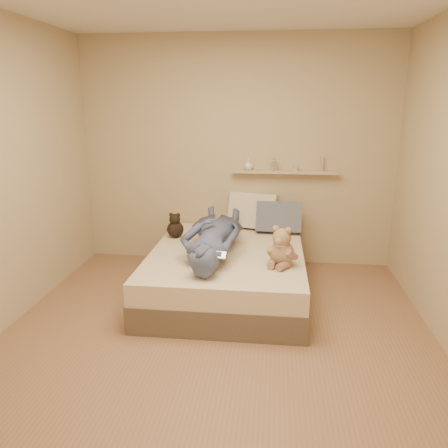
# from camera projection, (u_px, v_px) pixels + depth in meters

# --- Properties ---
(room) EXTENTS (3.80, 3.80, 3.80)m
(room) POSITION_uv_depth(u_px,v_px,m) (214.00, 182.00, 3.20)
(room) COLOR #876145
(room) RESTS_ON ground
(bed) EXTENTS (1.50, 1.90, 0.45)m
(bed) POSITION_uv_depth(u_px,v_px,m) (227.00, 272.00, 4.38)
(bed) COLOR brown
(bed) RESTS_ON floor
(game_console) EXTENTS (0.17, 0.08, 0.06)m
(game_console) POSITION_uv_depth(u_px,v_px,m) (217.00, 255.00, 3.77)
(game_console) COLOR #B4B6BB
(game_console) RESTS_ON bed
(teddy_bear) EXTENTS (0.29, 0.30, 0.37)m
(teddy_bear) POSITION_uv_depth(u_px,v_px,m) (281.00, 249.00, 3.88)
(teddy_bear) COLOR #987653
(teddy_bear) RESTS_ON bed
(dark_plush) EXTENTS (0.18, 0.18, 0.28)m
(dark_plush) POSITION_uv_depth(u_px,v_px,m) (175.00, 227.00, 4.70)
(dark_plush) COLOR black
(dark_plush) RESTS_ON bed
(pillow_cream) EXTENTS (0.60, 0.40, 0.43)m
(pillow_cream) POSITION_uv_depth(u_px,v_px,m) (253.00, 211.00, 5.04)
(pillow_cream) COLOR beige
(pillow_cream) RESTS_ON bed
(pillow_grey) EXTENTS (0.51, 0.28, 0.37)m
(pillow_grey) POSITION_uv_depth(u_px,v_px,m) (279.00, 218.00, 4.88)
(pillow_grey) COLOR #575969
(pillow_grey) RESTS_ON bed
(person) EXTENTS (0.56, 1.51, 0.36)m
(person) POSITION_uv_depth(u_px,v_px,m) (213.00, 234.00, 4.22)
(person) COLOR #464F6E
(person) RESTS_ON bed
(wall_shelf) EXTENTS (1.20, 0.12, 0.03)m
(wall_shelf) POSITION_uv_depth(u_px,v_px,m) (284.00, 172.00, 4.95)
(wall_shelf) COLOR tan
(wall_shelf) RESTS_ON wall_back
(shelf_bottles) EXTENTS (0.91, 0.14, 0.17)m
(shelf_bottles) POSITION_uv_depth(u_px,v_px,m) (264.00, 165.00, 4.96)
(shelf_bottles) COLOR silver
(shelf_bottles) RESTS_ON wall_shelf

